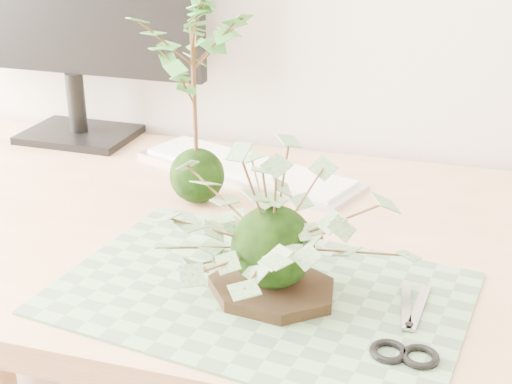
# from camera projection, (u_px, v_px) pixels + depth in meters

# --- Properties ---
(desk) EXTENTS (1.60, 0.70, 0.74)m
(desk) POSITION_uv_depth(u_px,v_px,m) (247.00, 279.00, 1.08)
(desk) COLOR tan
(desk) RESTS_ON ground_plane
(cutting_mat) EXTENTS (0.53, 0.39, 0.00)m
(cutting_mat) POSITION_uv_depth(u_px,v_px,m) (260.00, 293.00, 0.88)
(cutting_mat) COLOR #4E6B4F
(cutting_mat) RESTS_ON desk
(stone_dish) EXTENTS (0.18, 0.18, 0.01)m
(stone_dish) POSITION_uv_depth(u_px,v_px,m) (272.00, 289.00, 0.87)
(stone_dish) COLOR black
(stone_dish) RESTS_ON cutting_mat
(ivy_kokedama) EXTENTS (0.34, 0.34, 0.20)m
(ivy_kokedama) POSITION_uv_depth(u_px,v_px,m) (273.00, 211.00, 0.83)
(ivy_kokedama) COLOR black
(ivy_kokedama) RESTS_ON stone_dish
(maple_kokedama) EXTENTS (0.20, 0.20, 0.36)m
(maple_kokedama) POSITION_uv_depth(u_px,v_px,m) (192.00, 42.00, 1.04)
(maple_kokedama) COLOR black
(maple_kokedama) RESTS_ON desk
(keyboard) EXTENTS (0.43, 0.26, 0.02)m
(keyboard) POSITION_uv_depth(u_px,v_px,m) (247.00, 169.00, 1.24)
(keyboard) COLOR silver
(keyboard) RESTS_ON desk
(scissors) EXTENTS (0.07, 0.17, 0.01)m
(scissors) POSITION_uv_depth(u_px,v_px,m) (406.00, 342.00, 0.77)
(scissors) COLOR #979797
(scissors) RESTS_ON cutting_mat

